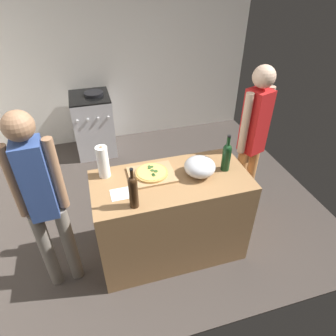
# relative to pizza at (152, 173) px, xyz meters

# --- Properties ---
(ground_plane) EXTENTS (4.40, 3.70, 0.02)m
(ground_plane) POSITION_rel_pizza_xyz_m (-0.07, 0.87, -0.96)
(ground_plane) COLOR #3F3833
(kitchen_wall_rear) EXTENTS (4.40, 0.10, 2.60)m
(kitchen_wall_rear) POSITION_rel_pizza_xyz_m (-0.07, 2.47, 0.35)
(kitchen_wall_rear) COLOR beige
(kitchen_wall_rear) RESTS_ON ground_plane
(counter) EXTENTS (1.38, 0.67, 0.92)m
(counter) POSITION_rel_pizza_xyz_m (0.15, -0.10, -0.49)
(counter) COLOR #9E7247
(counter) RESTS_ON ground_plane
(cutting_board) EXTENTS (0.40, 0.32, 0.02)m
(cutting_board) POSITION_rel_pizza_xyz_m (-0.00, -0.00, -0.02)
(cutting_board) COLOR tan
(cutting_board) RESTS_ON counter
(pizza) EXTENTS (0.29, 0.29, 0.03)m
(pizza) POSITION_rel_pizza_xyz_m (0.00, 0.00, 0.00)
(pizza) COLOR tan
(pizza) RESTS_ON cutting_board
(mixing_bowl) EXTENTS (0.27, 0.27, 0.17)m
(mixing_bowl) POSITION_rel_pizza_xyz_m (0.41, -0.10, 0.05)
(mixing_bowl) COLOR #B2B2B7
(mixing_bowl) RESTS_ON counter
(paper_towel_roll) EXTENTS (0.10, 0.10, 0.30)m
(paper_towel_roll) POSITION_rel_pizza_xyz_m (-0.39, 0.11, 0.12)
(paper_towel_roll) COLOR white
(paper_towel_roll) RESTS_ON counter
(wine_bottle_green) EXTENTS (0.08, 0.08, 0.35)m
(wine_bottle_green) POSITION_rel_pizza_xyz_m (0.66, -0.09, 0.11)
(wine_bottle_green) COLOR #143819
(wine_bottle_green) RESTS_ON counter
(wine_bottle_clear) EXTENTS (0.07, 0.07, 0.35)m
(wine_bottle_clear) POSITION_rel_pizza_xyz_m (-0.22, -0.34, 0.12)
(wine_bottle_clear) COLOR #331E0F
(wine_bottle_clear) RESTS_ON counter
(recipe_sheet) EXTENTS (0.21, 0.15, 0.00)m
(recipe_sheet) POSITION_rel_pizza_xyz_m (-0.28, -0.17, -0.03)
(recipe_sheet) COLOR white
(recipe_sheet) RESTS_ON counter
(stove) EXTENTS (0.55, 0.64, 0.93)m
(stove) POSITION_rel_pizza_xyz_m (-0.40, 2.07, -0.50)
(stove) COLOR #B7B7BC
(stove) RESTS_ON ground_plane
(person_in_stripes) EXTENTS (0.36, 0.21, 1.71)m
(person_in_stripes) POSITION_rel_pizza_xyz_m (-0.89, -0.15, 0.04)
(person_in_stripes) COLOR slate
(person_in_stripes) RESTS_ON ground_plane
(person_in_red) EXTENTS (0.35, 0.25, 1.72)m
(person_in_red) POSITION_rel_pizza_xyz_m (1.10, 0.22, 0.05)
(person_in_red) COLOR #D88C4C
(person_in_red) RESTS_ON ground_plane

